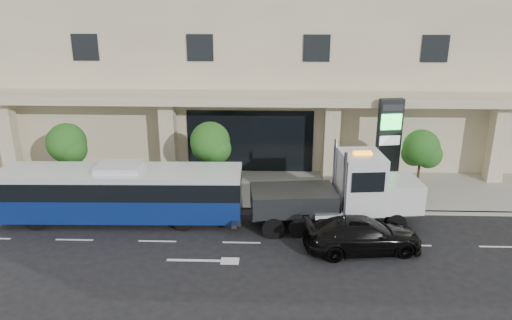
{
  "coord_description": "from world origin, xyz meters",
  "views": [
    {
      "loc": [
        1.4,
        -22.46,
        11.37
      ],
      "look_at": [
        0.57,
        2.0,
        2.94
      ],
      "focal_mm": 35.0,
      "sensor_mm": 36.0,
      "label": 1
    }
  ],
  "objects_px": {
    "tow_truck": "(343,194)",
    "signage_pylon": "(388,144)",
    "city_bus": "(122,192)",
    "black_sedan": "(363,235)"
  },
  "relations": [
    {
      "from": "tow_truck",
      "to": "black_sedan",
      "type": "distance_m",
      "value": 2.71
    },
    {
      "from": "city_bus",
      "to": "tow_truck",
      "type": "relative_size",
      "value": 1.29
    },
    {
      "from": "tow_truck",
      "to": "signage_pylon",
      "type": "height_order",
      "value": "signage_pylon"
    },
    {
      "from": "black_sedan",
      "to": "tow_truck",
      "type": "bearing_deg",
      "value": 6.6
    },
    {
      "from": "city_bus",
      "to": "tow_truck",
      "type": "bearing_deg",
      "value": -2.76
    },
    {
      "from": "tow_truck",
      "to": "black_sedan",
      "type": "relative_size",
      "value": 1.77
    },
    {
      "from": "city_bus",
      "to": "signage_pylon",
      "type": "bearing_deg",
      "value": 15.68
    },
    {
      "from": "city_bus",
      "to": "tow_truck",
      "type": "xyz_separation_m",
      "value": [
        11.16,
        -0.26,
        0.2
      ]
    },
    {
      "from": "black_sedan",
      "to": "signage_pylon",
      "type": "xyz_separation_m",
      "value": [
        2.49,
        7.1,
        2.13
      ]
    },
    {
      "from": "black_sedan",
      "to": "signage_pylon",
      "type": "distance_m",
      "value": 7.82
    }
  ]
}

